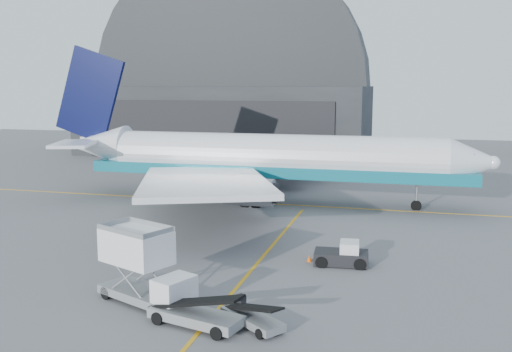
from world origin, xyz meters
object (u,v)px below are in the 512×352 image
(belt_loader_a, at_px, (195,314))
(belt_loader_b, at_px, (252,317))
(pushback_tug, at_px, (343,256))
(catering_truck, at_px, (143,267))
(airliner, at_px, (258,158))

(belt_loader_a, bearing_deg, belt_loader_b, 28.95)
(pushback_tug, bearing_deg, catering_truck, -140.16)
(catering_truck, relative_size, belt_loader_a, 1.18)
(belt_loader_a, bearing_deg, catering_truck, 164.87)
(catering_truck, xyz_separation_m, belt_loader_a, (3.94, -2.23, -1.48))
(airliner, bearing_deg, pushback_tug, -60.12)
(pushback_tug, xyz_separation_m, belt_loader_a, (-6.23, -12.12, -0.01))
(airliner, distance_m, belt_loader_a, 32.07)
(catering_truck, distance_m, belt_loader_b, 7.13)
(pushback_tug, relative_size, belt_loader_b, 0.98)
(belt_loader_b, bearing_deg, pushback_tug, 110.48)
(pushback_tug, relative_size, belt_loader_a, 0.70)
(airliner, xyz_separation_m, belt_loader_b, (7.71, -30.71, -4.19))
(airliner, relative_size, catering_truck, 7.38)
(catering_truck, xyz_separation_m, belt_loader_b, (6.77, -1.50, -1.63))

